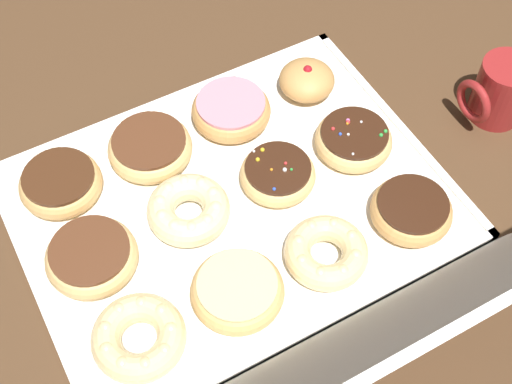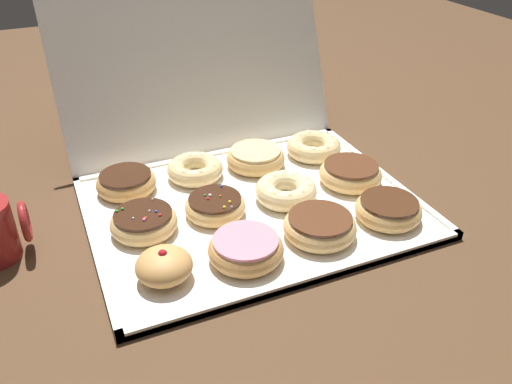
{
  "view_description": "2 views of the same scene",
  "coord_description": "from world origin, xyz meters",
  "px_view_note": "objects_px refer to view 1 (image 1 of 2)",
  "views": [
    {
      "loc": [
        0.24,
        0.5,
        0.82
      ],
      "look_at": [
        -0.02,
        0.03,
        0.06
      ],
      "focal_mm": 49.94,
      "sensor_mm": 36.0,
      "label": 1
    },
    {
      "loc": [
        -0.31,
        -0.73,
        0.53
      ],
      "look_at": [
        0.01,
        0.0,
        0.04
      ],
      "focal_mm": 37.04,
      "sensor_mm": 36.0,
      "label": 2
    }
  ],
  "objects_px": {
    "donut_box": "(233,204)",
    "jelly_filled_donut_0": "(307,80)",
    "sprinkle_donut_5": "(276,172)",
    "cruller_donut_6": "(189,209)",
    "chocolate_frosted_donut_3": "(60,183)",
    "glazed_ring_donut_10": "(237,290)",
    "sprinkle_donut_4": "(352,138)",
    "coffee_mug": "(500,90)",
    "chocolate_frosted_donut_7": "(91,255)",
    "chocolate_frosted_donut_8": "(411,210)",
    "cruller_donut_11": "(139,337)",
    "chocolate_frosted_donut_2": "(150,147)",
    "cruller_donut_9": "(326,252)",
    "pink_frosted_donut_1": "(231,110)"
  },
  "relations": [
    {
      "from": "chocolate_frosted_donut_2",
      "to": "chocolate_frosted_donut_7",
      "type": "distance_m",
      "value": 0.19
    },
    {
      "from": "coffee_mug",
      "to": "donut_box",
      "type": "bearing_deg",
      "value": -5.34
    },
    {
      "from": "jelly_filled_donut_0",
      "to": "coffee_mug",
      "type": "distance_m",
      "value": 0.28
    },
    {
      "from": "chocolate_frosted_donut_3",
      "to": "coffee_mug",
      "type": "xyz_separation_m",
      "value": [
        -0.62,
        0.17,
        0.02
      ]
    },
    {
      "from": "chocolate_frosted_donut_3",
      "to": "chocolate_frosted_donut_7",
      "type": "relative_size",
      "value": 0.96
    },
    {
      "from": "pink_frosted_donut_1",
      "to": "chocolate_frosted_donut_3",
      "type": "relative_size",
      "value": 1.03
    },
    {
      "from": "donut_box",
      "to": "sprinkle_donut_5",
      "type": "bearing_deg",
      "value": -176.93
    },
    {
      "from": "chocolate_frosted_donut_2",
      "to": "cruller_donut_11",
      "type": "distance_m",
      "value": 0.29
    },
    {
      "from": "donut_box",
      "to": "jelly_filled_donut_0",
      "type": "bearing_deg",
      "value": -146.64
    },
    {
      "from": "chocolate_frosted_donut_8",
      "to": "cruller_donut_9",
      "type": "height_order",
      "value": "same"
    },
    {
      "from": "jelly_filled_donut_0",
      "to": "pink_frosted_donut_1",
      "type": "xyz_separation_m",
      "value": [
        0.13,
        -0.01,
        -0.0
      ]
    },
    {
      "from": "sprinkle_donut_4",
      "to": "coffee_mug",
      "type": "xyz_separation_m",
      "value": [
        -0.23,
        0.04,
        0.02
      ]
    },
    {
      "from": "glazed_ring_donut_10",
      "to": "cruller_donut_11",
      "type": "xyz_separation_m",
      "value": [
        0.13,
        -0.0,
        -0.0
      ]
    },
    {
      "from": "cruller_donut_9",
      "to": "cruller_donut_11",
      "type": "relative_size",
      "value": 0.95
    },
    {
      "from": "chocolate_frosted_donut_7",
      "to": "cruller_donut_11",
      "type": "distance_m",
      "value": 0.13
    },
    {
      "from": "sprinkle_donut_5",
      "to": "cruller_donut_11",
      "type": "xyz_separation_m",
      "value": [
        0.27,
        0.13,
        0.0
      ]
    },
    {
      "from": "chocolate_frosted_donut_7",
      "to": "glazed_ring_donut_10",
      "type": "height_order",
      "value": "chocolate_frosted_donut_7"
    },
    {
      "from": "cruller_donut_11",
      "to": "donut_box",
      "type": "bearing_deg",
      "value": -146.29
    },
    {
      "from": "chocolate_frosted_donut_3",
      "to": "coffee_mug",
      "type": "bearing_deg",
      "value": 164.73
    },
    {
      "from": "chocolate_frosted_donut_3",
      "to": "glazed_ring_donut_10",
      "type": "relative_size",
      "value": 0.97
    },
    {
      "from": "chocolate_frosted_donut_2",
      "to": "cruller_donut_9",
      "type": "distance_m",
      "value": 0.3
    },
    {
      "from": "chocolate_frosted_donut_3",
      "to": "chocolate_frosted_donut_2",
      "type": "bearing_deg",
      "value": 178.83
    },
    {
      "from": "cruller_donut_6",
      "to": "coffee_mug",
      "type": "xyz_separation_m",
      "value": [
        -0.49,
        0.05,
        0.02
      ]
    },
    {
      "from": "sprinkle_donut_4",
      "to": "cruller_donut_11",
      "type": "xyz_separation_m",
      "value": [
        0.39,
        0.13,
        0.0
      ]
    },
    {
      "from": "donut_box",
      "to": "cruller_donut_6",
      "type": "xyz_separation_m",
      "value": [
        0.06,
        -0.01,
        0.03
      ]
    },
    {
      "from": "chocolate_frosted_donut_8",
      "to": "glazed_ring_donut_10",
      "type": "xyz_separation_m",
      "value": [
        0.26,
        -0.01,
        0.0
      ]
    },
    {
      "from": "pink_frosted_donut_1",
      "to": "chocolate_frosted_donut_2",
      "type": "bearing_deg",
      "value": 2.92
    },
    {
      "from": "donut_box",
      "to": "pink_frosted_donut_1",
      "type": "xyz_separation_m",
      "value": [
        -0.07,
        -0.13,
        0.02
      ]
    },
    {
      "from": "cruller_donut_6",
      "to": "cruller_donut_11",
      "type": "height_order",
      "value": "cruller_donut_6"
    },
    {
      "from": "donut_box",
      "to": "cruller_donut_9",
      "type": "xyz_separation_m",
      "value": [
        -0.06,
        0.14,
        0.02
      ]
    },
    {
      "from": "donut_box",
      "to": "cruller_donut_9",
      "type": "relative_size",
      "value": 5.23
    },
    {
      "from": "chocolate_frosted_donut_2",
      "to": "jelly_filled_donut_0",
      "type": "bearing_deg",
      "value": -179.67
    },
    {
      "from": "sprinkle_donut_4",
      "to": "donut_box",
      "type": "bearing_deg",
      "value": 0.86
    },
    {
      "from": "chocolate_frosted_donut_3",
      "to": "sprinkle_donut_5",
      "type": "bearing_deg",
      "value": 154.84
    },
    {
      "from": "chocolate_frosted_donut_7",
      "to": "chocolate_frosted_donut_8",
      "type": "height_order",
      "value": "chocolate_frosted_donut_7"
    },
    {
      "from": "cruller_donut_11",
      "to": "chocolate_frosted_donut_7",
      "type": "bearing_deg",
      "value": -86.12
    },
    {
      "from": "chocolate_frosted_donut_8",
      "to": "cruller_donut_11",
      "type": "relative_size",
      "value": 0.96
    },
    {
      "from": "jelly_filled_donut_0",
      "to": "pink_frosted_donut_1",
      "type": "distance_m",
      "value": 0.13
    },
    {
      "from": "pink_frosted_donut_1",
      "to": "coffee_mug",
      "type": "height_order",
      "value": "coffee_mug"
    },
    {
      "from": "chocolate_frosted_donut_7",
      "to": "chocolate_frosted_donut_8",
      "type": "bearing_deg",
      "value": 160.65
    },
    {
      "from": "chocolate_frosted_donut_3",
      "to": "cruller_donut_11",
      "type": "distance_m",
      "value": 0.26
    },
    {
      "from": "chocolate_frosted_donut_3",
      "to": "jelly_filled_donut_0",
      "type": "bearing_deg",
      "value": 179.82
    },
    {
      "from": "chocolate_frosted_donut_3",
      "to": "chocolate_frosted_donut_7",
      "type": "bearing_deg",
      "value": 87.66
    },
    {
      "from": "pink_frosted_donut_1",
      "to": "jelly_filled_donut_0",
      "type": "bearing_deg",
      "value": 177.6
    },
    {
      "from": "pink_frosted_donut_1",
      "to": "chocolate_frosted_donut_2",
      "type": "height_order",
      "value": "same"
    },
    {
      "from": "sprinkle_donut_5",
      "to": "cruller_donut_6",
      "type": "xyz_separation_m",
      "value": [
        0.13,
        -0.0,
        0.0
      ]
    },
    {
      "from": "donut_box",
      "to": "chocolate_frosted_donut_8",
      "type": "xyz_separation_m",
      "value": [
        -0.2,
        0.14,
        0.02
      ]
    },
    {
      "from": "donut_box",
      "to": "chocolate_frosted_donut_3",
      "type": "distance_m",
      "value": 0.24
    },
    {
      "from": "sprinkle_donut_5",
      "to": "glazed_ring_donut_10",
      "type": "bearing_deg",
      "value": 45.45
    },
    {
      "from": "sprinkle_donut_5",
      "to": "chocolate_frosted_donut_8",
      "type": "relative_size",
      "value": 0.96
    }
  ]
}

